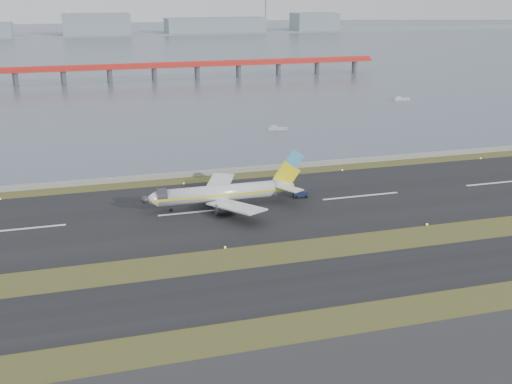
% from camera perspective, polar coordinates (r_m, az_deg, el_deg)
% --- Properties ---
extents(ground, '(1000.00, 1000.00, 0.00)m').
position_cam_1_polar(ground, '(120.45, -1.89, -6.37)').
color(ground, '#324619').
rests_on(ground, ground).
extents(taxiway_strip, '(1000.00, 18.00, 0.10)m').
position_cam_1_polar(taxiway_strip, '(109.97, -0.28, -8.80)').
color(taxiway_strip, black).
rests_on(taxiway_strip, ground).
extents(runway_strip, '(1000.00, 45.00, 0.10)m').
position_cam_1_polar(runway_strip, '(147.60, -4.86, -1.76)').
color(runway_strip, black).
rests_on(runway_strip, ground).
extents(seawall, '(1000.00, 2.50, 1.00)m').
position_cam_1_polar(seawall, '(175.58, -6.89, 1.53)').
color(seawall, gray).
rests_on(seawall, ground).
extents(bay_water, '(1400.00, 800.00, 1.30)m').
position_cam_1_polar(bay_water, '(569.21, -14.05, 12.31)').
color(bay_water, '#485467').
rests_on(bay_water, ground).
extents(red_pier, '(260.00, 5.00, 10.20)m').
position_cam_1_polar(red_pier, '(362.00, -9.07, 10.92)').
color(red_pier, red).
rests_on(red_pier, ground).
extents(far_shoreline, '(1400.00, 80.00, 60.50)m').
position_cam_1_polar(far_shoreline, '(728.85, -13.70, 13.91)').
color(far_shoreline, gray).
rests_on(far_shoreline, ground).
extents(airliner, '(38.52, 32.89, 12.80)m').
position_cam_1_polar(airliner, '(149.54, -2.87, -0.07)').
color(airliner, white).
rests_on(airliner, ground).
extents(pushback_tug, '(3.72, 2.47, 2.24)m').
position_cam_1_polar(pushback_tug, '(157.19, 3.93, -0.10)').
color(pushback_tug, '#151E3A').
rests_on(pushback_tug, ground).
extents(workboat_near, '(7.23, 3.86, 1.68)m').
position_cam_1_polar(workboat_near, '(232.33, 1.87, 5.67)').
color(workboat_near, '#B7B7BC').
rests_on(workboat_near, ground).
extents(workboat_far, '(7.76, 2.65, 1.87)m').
position_cam_1_polar(workboat_far, '(301.99, 12.73, 8.08)').
color(workboat_far, '#B7B7BC').
rests_on(workboat_far, ground).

